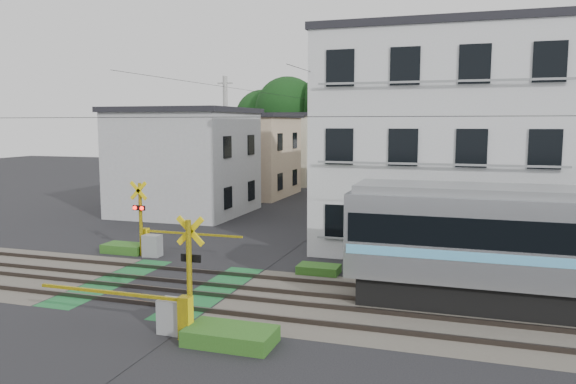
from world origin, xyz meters
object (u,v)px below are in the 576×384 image
(crossing_signal_far, at_px, (151,239))
(apartment_block, at_px, (442,140))
(pedestrian, at_px, (343,178))
(crossing_signal_near, at_px, (175,307))

(crossing_signal_far, height_order, apartment_block, apartment_block)
(apartment_block, height_order, pedestrian, apartment_block)
(apartment_block, distance_m, pedestrian, 22.99)
(crossing_signal_near, xyz_separation_m, apartment_block, (5.91, 13.15, 3.94))
(pedestrian, bearing_deg, crossing_signal_near, 89.57)
(crossing_signal_far, xyz_separation_m, apartment_block, (11.09, 5.84, 3.94))
(crossing_signal_near, relative_size, crossing_signal_far, 1.00)
(apartment_block, xyz_separation_m, pedestrian, (-8.90, 20.84, -3.88))
(crossing_signal_near, bearing_deg, crossing_signal_far, 125.29)
(crossing_signal_near, height_order, crossing_signal_far, same)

